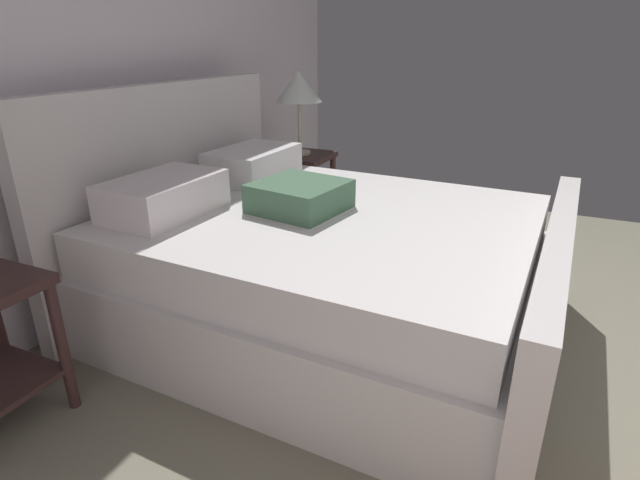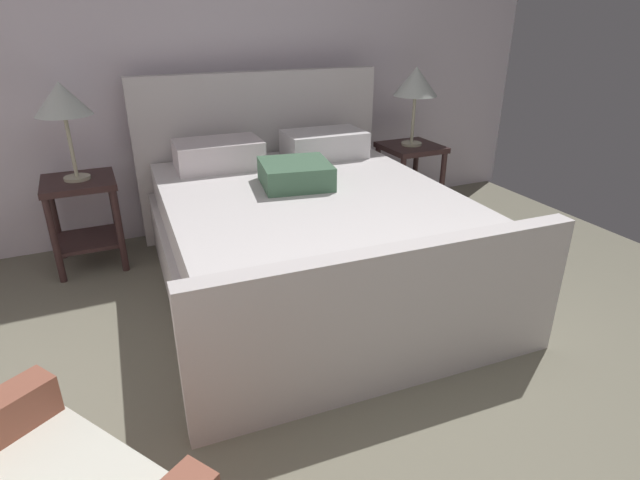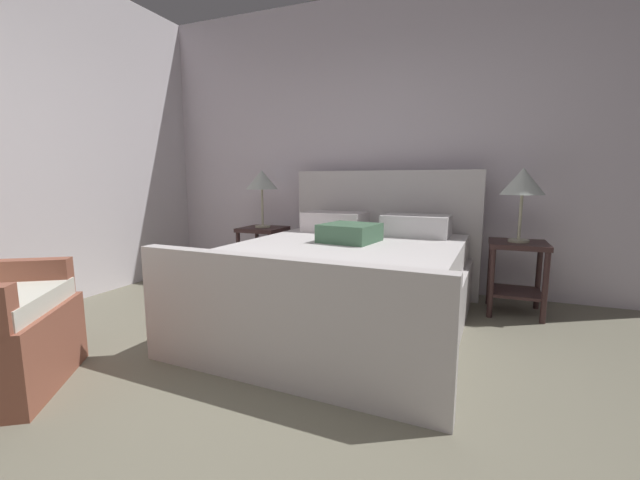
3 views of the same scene
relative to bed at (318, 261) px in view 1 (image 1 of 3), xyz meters
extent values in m
cube|color=silver|center=(-0.01, 1.23, 1.10)|extent=(5.09, 0.12, 2.90)
cube|color=silver|center=(0.00, -0.06, -0.15)|extent=(1.78, 2.03, 0.40)
cube|color=silver|center=(0.05, 0.96, 0.25)|extent=(1.81, 0.19, 1.19)
cube|color=silver|center=(-0.05, -1.08, 0.01)|extent=(1.81, 0.19, 0.71)
cube|color=silver|center=(0.00, -0.06, 0.16)|extent=(1.69, 1.96, 0.22)
cube|color=silver|center=(-0.35, 0.65, 0.36)|extent=(0.58, 0.39, 0.18)
cube|color=silver|center=(0.41, 0.62, 0.36)|extent=(0.58, 0.39, 0.18)
cube|color=#43694D|center=(-0.02, 0.09, 0.34)|extent=(0.46, 0.46, 0.14)
cube|color=#382321|center=(1.22, 0.71, 0.23)|extent=(0.44, 0.44, 0.04)
cube|color=#382321|center=(1.22, 0.71, -0.17)|extent=(0.40, 0.40, 0.02)
cylinder|color=#382321|center=(1.03, 0.52, -0.07)|extent=(0.04, 0.04, 0.56)
cylinder|color=#382321|center=(1.41, 0.52, -0.07)|extent=(0.04, 0.04, 0.56)
cylinder|color=#382321|center=(1.03, 0.90, -0.07)|extent=(0.04, 0.04, 0.56)
cylinder|color=#382321|center=(1.41, 0.90, -0.07)|extent=(0.04, 0.04, 0.56)
cylinder|color=#B7B293|center=(1.22, 0.71, 0.26)|extent=(0.16, 0.16, 0.02)
cylinder|color=#B7B293|center=(1.22, 0.71, 0.45)|extent=(0.02, 0.02, 0.36)
cone|color=silver|center=(1.22, 0.71, 0.74)|extent=(0.34, 0.34, 0.21)
cylinder|color=#382321|center=(-1.03, 0.63, -0.07)|extent=(0.04, 0.04, 0.56)
camera|label=1|loc=(-2.14, -0.98, 1.06)|focal=28.26mm
camera|label=2|loc=(-1.12, -2.68, 1.24)|focal=28.91mm
camera|label=3|loc=(0.90, -2.86, 0.75)|focal=22.29mm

